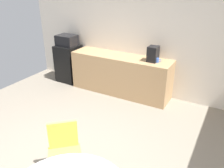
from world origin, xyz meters
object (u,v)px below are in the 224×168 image
Objects in this scene: mini_fridge at (69,63)px; microwave at (67,40)px; mug_white at (157,60)px; coffee_maker at (153,54)px; chair_yellow at (64,146)px.

microwave is (0.00, 0.00, 0.60)m from mini_fridge.
mug_white is 0.16m from coffee_maker.
chair_yellow is (2.08, -2.67, -0.55)m from microwave.
coffee_maker is (2.26, 0.00, 0.59)m from mini_fridge.
microwave is 2.26m from coffee_maker.
microwave is 1.50× the size of coffee_maker.
mini_fridge is 2.34m from coffee_maker.
mini_fridge is at bearing 0.00° from microwave.
chair_yellow is 2.59× the size of coffee_maker.
mini_fridge is 3.39m from chair_yellow.
mug_white is at bearing -0.52° from microwave.
chair_yellow is at bearing -52.11° from microwave.
coffee_maker is at bearing 168.65° from mug_white.
coffee_maker is (-0.11, 0.02, 0.11)m from mug_white.
microwave is 0.58× the size of chair_yellow.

